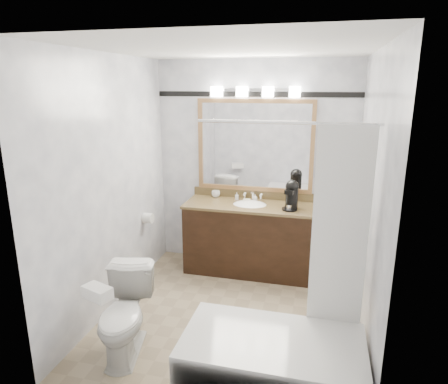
{
  "coord_description": "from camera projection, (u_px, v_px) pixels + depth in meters",
  "views": [
    {
      "loc": [
        0.79,
        -3.41,
        2.21
      ],
      "look_at": [
        -0.15,
        0.35,
        1.16
      ],
      "focal_mm": 32.0,
      "sensor_mm": 36.0,
      "label": 1
    }
  ],
  "objects": [
    {
      "name": "coffee_maker",
      "position": [
        292.0,
        194.0,
        4.47
      ],
      "size": [
        0.17,
        0.22,
        0.33
      ],
      "rotation": [
        0.0,
        0.0,
        -0.25
      ],
      "color": "black",
      "rests_on": "vanity"
    },
    {
      "name": "tp_roll",
      "position": [
        148.0,
        218.0,
        4.66
      ],
      "size": [
        0.11,
        0.12,
        0.12
      ],
      "primitive_type": "cylinder",
      "rotation": [
        0.0,
        1.57,
        0.0
      ],
      "color": "white",
      "rests_on": "room"
    },
    {
      "name": "bathtub",
      "position": [
        275.0,
        358.0,
        2.91
      ],
      "size": [
        1.3,
        0.75,
        1.96
      ],
      "color": "white",
      "rests_on": "ground"
    },
    {
      "name": "room",
      "position": [
        230.0,
        194.0,
        3.63
      ],
      "size": [
        2.42,
        2.62,
        2.52
      ],
      "color": "#9D8A6A",
      "rests_on": "ground"
    },
    {
      "name": "soap_bottle_a",
      "position": [
        237.0,
        196.0,
        4.85
      ],
      "size": [
        0.05,
        0.05,
        0.09
      ],
      "primitive_type": "imported",
      "rotation": [
        0.0,
        0.0,
        0.24
      ],
      "color": "white",
      "rests_on": "vanity"
    },
    {
      "name": "tissue_box",
      "position": [
        97.0,
        292.0,
        2.87
      ],
      "size": [
        0.24,
        0.18,
        0.09
      ],
      "primitive_type": "cube",
      "rotation": [
        0.0,
        0.0,
        -0.34
      ],
      "color": "white",
      "rests_on": "toilet"
    },
    {
      "name": "cup_left",
      "position": [
        216.0,
        194.0,
        4.97
      ],
      "size": [
        0.12,
        0.12,
        0.08
      ],
      "primitive_type": "imported",
      "rotation": [
        0.0,
        0.0,
        0.18
      ],
      "color": "white",
      "rests_on": "vanity"
    },
    {
      "name": "soap_bottle_b",
      "position": [
        255.0,
        197.0,
        4.83
      ],
      "size": [
        0.06,
        0.06,
        0.08
      ],
      "primitive_type": "imported",
      "rotation": [
        0.0,
        0.0,
        0.03
      ],
      "color": "white",
      "rests_on": "vanity"
    },
    {
      "name": "toilet",
      "position": [
        125.0,
        315.0,
        3.31
      ],
      "size": [
        0.55,
        0.77,
        0.72
      ],
      "primitive_type": "imported",
      "rotation": [
        0.0,
        0.0,
        0.22
      ],
      "color": "white",
      "rests_on": "ground"
    },
    {
      "name": "vanity",
      "position": [
        249.0,
        237.0,
        4.79
      ],
      "size": [
        1.53,
        0.58,
        0.97
      ],
      "color": "black",
      "rests_on": "ground"
    },
    {
      "name": "soap_bar",
      "position": [
        247.0,
        200.0,
        4.8
      ],
      "size": [
        0.08,
        0.05,
        0.03
      ],
      "primitive_type": "cube",
      "rotation": [
        0.0,
        0.0,
        0.05
      ],
      "color": "beige",
      "rests_on": "vanity"
    },
    {
      "name": "vanity_light_bar",
      "position": [
        255.0,
        91.0,
        4.55
      ],
      "size": [
        1.02,
        0.14,
        0.12
      ],
      "color": "silver",
      "rests_on": "room"
    },
    {
      "name": "accent_stripe",
      "position": [
        256.0,
        94.0,
        4.62
      ],
      "size": [
        2.4,
        0.01,
        0.06
      ],
      "primitive_type": "cube",
      "color": "black",
      "rests_on": "room"
    },
    {
      "name": "mirror",
      "position": [
        255.0,
        146.0,
        4.76
      ],
      "size": [
        1.4,
        0.04,
        1.1
      ],
      "color": "#AD7E4E",
      "rests_on": "room"
    }
  ]
}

